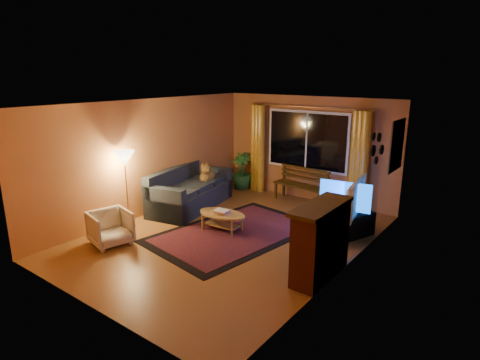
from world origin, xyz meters
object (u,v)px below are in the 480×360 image
Objects in this scene: armchair at (110,226)px; coffee_table at (222,222)px; bench at (300,194)px; floor_lamp at (127,189)px; tv_console at (348,226)px; sofa at (191,188)px.

armchair reaches higher than coffee_table.
floor_lamp reaches higher than bench.
armchair is at bearing -104.19° from bench.
floor_lamp reaches higher than tv_console.
floor_lamp is 1.55× the size of coffee_table.
armchair is 0.68× the size of coffee_table.
sofa is at bearing 20.14° from armchair.
coffee_table is at bearing 29.11° from floor_lamp.
bench is 4.05m from floor_lamp.
floor_lamp is at bearing -150.89° from coffee_table.
sofa is 3.32× the size of armchair.
tv_console is at bearing 28.78° from floor_lamp.
tv_console is at bearing -35.56° from armchair.
tv_console is (1.75, -1.35, 0.02)m from bench.
sofa is 2.27× the size of coffee_table.
armchair is 0.62× the size of tv_console.
bench is 0.60× the size of sofa.
bench is at bearing 81.63° from coffee_table.
tv_console is at bearing 28.51° from coffee_table.
floor_lamp is at bearing 45.44° from armchair.
armchair is (-1.58, -4.22, 0.14)m from bench.
floor_lamp is (-2.05, -3.44, 0.57)m from bench.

